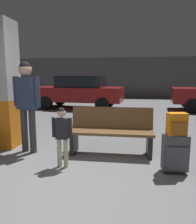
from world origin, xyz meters
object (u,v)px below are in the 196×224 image
at_px(child, 62,131).
at_px(adult, 27,97).
at_px(bench, 111,131).
at_px(parked_car_far, 80,91).
at_px(backpack_bright, 177,124).
at_px(suitcase, 175,153).
at_px(structural_pillar, 2,86).

xyz_separation_m(child, adult, (-0.88, 0.61, 0.47)).
height_order(bench, parked_car_far, parked_car_far).
distance_m(bench, adult, 1.75).
height_order(bench, child, child).
distance_m(backpack_bright, parked_car_far, 7.20).
bearing_deg(suitcase, child, -178.92).
bearing_deg(structural_pillar, child, -30.57).
xyz_separation_m(structural_pillar, child, (1.55, -0.92, -0.68)).
relative_size(structural_pillar, parked_car_far, 0.61).
bearing_deg(backpack_bright, bench, 145.34).
relative_size(backpack_bright, child, 0.34).
bearing_deg(child, parked_car_far, 100.26).
bearing_deg(structural_pillar, parked_car_far, 86.36).
distance_m(adult, parked_car_far, 5.99).
distance_m(backpack_bright, adult, 2.74).
bearing_deg(backpack_bright, child, -178.93).
height_order(bench, backpack_bright, backpack_bright).
bearing_deg(bench, backpack_bright, -34.66).
xyz_separation_m(structural_pillar, bench, (2.30, -0.16, -0.85)).
bearing_deg(suitcase, backpack_bright, -24.85).
xyz_separation_m(suitcase, parked_car_far, (-2.98, 6.55, 0.48)).
distance_m(suitcase, parked_car_far, 7.21).
xyz_separation_m(suitcase, adult, (-2.66, 0.58, 0.77)).
height_order(structural_pillar, bench, structural_pillar).
distance_m(structural_pillar, backpack_bright, 3.50).
height_order(backpack_bright, child, child).
height_order(structural_pillar, child, structural_pillar).
bearing_deg(suitcase, bench, 145.34).
bearing_deg(adult, parked_car_far, 93.04).
height_order(backpack_bright, parked_car_far, parked_car_far).
distance_m(structural_pillar, child, 1.93).
xyz_separation_m(backpack_bright, child, (-1.79, -0.03, -0.16)).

